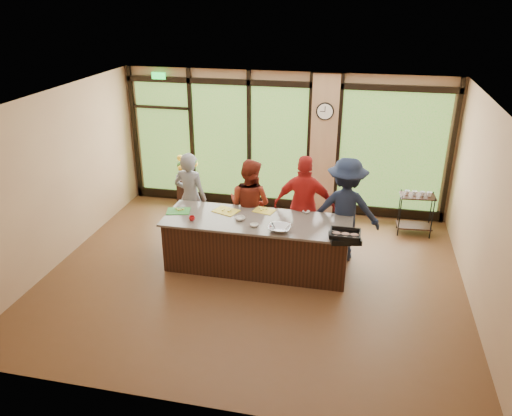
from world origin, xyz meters
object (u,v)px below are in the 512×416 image
at_px(island_base, 257,245).
at_px(bar_cart, 416,208).
at_px(cook_left, 191,198).
at_px(roasting_pan, 345,238).
at_px(cook_right, 345,210).
at_px(flower_stand, 187,196).

distance_m(island_base, bar_cart, 3.41).
distance_m(island_base, cook_left, 1.69).
xyz_separation_m(roasting_pan, bar_cart, (1.29, 2.42, -0.41)).
height_order(cook_right, flower_stand, cook_right).
bearing_deg(flower_stand, cook_right, -40.35).
height_order(island_base, roasting_pan, roasting_pan).
height_order(island_base, cook_right, cook_right).
xyz_separation_m(cook_right, flower_stand, (-3.41, 1.22, -0.53)).
relative_size(island_base, cook_right, 1.64).
xyz_separation_m(cook_left, roasting_pan, (2.95, -1.19, 0.07)).
bearing_deg(roasting_pan, bar_cart, 49.78).
distance_m(cook_left, bar_cart, 4.43).
bearing_deg(island_base, roasting_pan, -16.85).
bearing_deg(bar_cart, roasting_pan, -122.95).
height_order(flower_stand, bar_cart, bar_cart).
bearing_deg(flower_stand, cook_left, -87.06).
relative_size(cook_right, roasting_pan, 4.03).
distance_m(flower_stand, bar_cart, 4.75).
relative_size(roasting_pan, bar_cart, 0.51).
height_order(cook_left, cook_right, cook_right).
height_order(roasting_pan, flower_stand, roasting_pan).
bearing_deg(cook_right, cook_left, -0.21).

